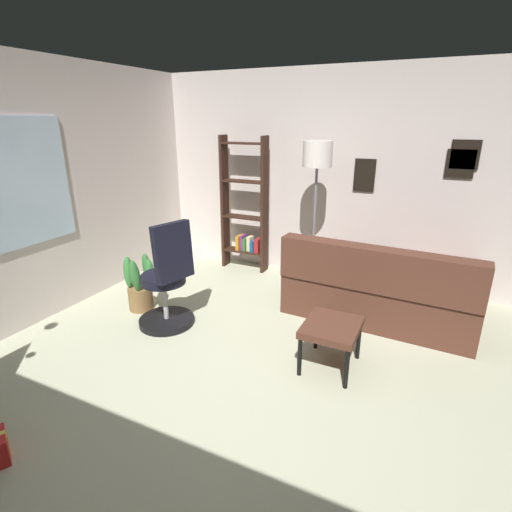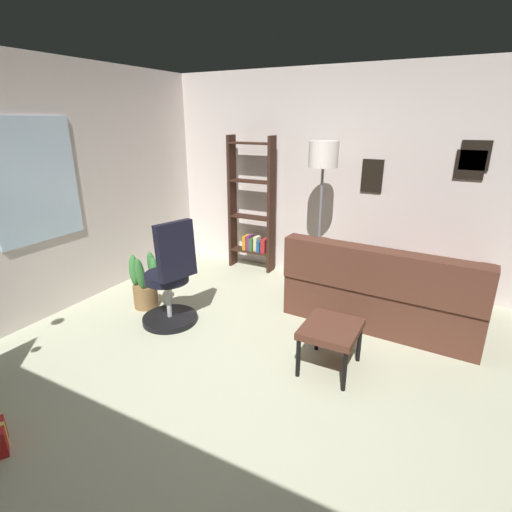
# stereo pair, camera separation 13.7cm
# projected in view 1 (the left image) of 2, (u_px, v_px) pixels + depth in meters

# --- Properties ---
(ground_plane) EXTENTS (5.06, 5.20, 0.10)m
(ground_plane) POSITION_uv_depth(u_px,v_px,m) (268.00, 397.00, 3.05)
(ground_plane) COLOR #B3B699
(wall_back_with_windows) EXTENTS (5.06, 0.12, 2.59)m
(wall_back_with_windows) POSITION_uv_depth(u_px,v_px,m) (10.00, 198.00, 3.66)
(wall_back_with_windows) COLOR beige
(wall_back_with_windows) RESTS_ON ground_plane
(wall_right_with_frames) EXTENTS (0.12, 5.20, 2.59)m
(wall_right_with_frames) POSITION_uv_depth(u_px,v_px,m) (355.00, 179.00, 4.80)
(wall_right_with_frames) COLOR beige
(wall_right_with_frames) RESTS_ON ground_plane
(couch) EXTENTS (1.52, 1.96, 0.86)m
(couch) POSITION_uv_depth(u_px,v_px,m) (389.00, 288.00, 4.16)
(couch) COLOR #512D21
(couch) RESTS_ON ground_plane
(footstool) EXTENTS (0.51, 0.44, 0.40)m
(footstool) POSITION_uv_depth(u_px,v_px,m) (332.00, 330.00, 3.24)
(footstool) COLOR #512D21
(footstool) RESTS_ON ground_plane
(office_chair) EXTENTS (0.56, 0.57, 1.10)m
(office_chair) POSITION_uv_depth(u_px,v_px,m) (168.00, 286.00, 3.87)
(office_chair) COLOR black
(office_chair) RESTS_ON ground_plane
(bookshelf) EXTENTS (0.18, 0.64, 1.80)m
(bookshelf) POSITION_uv_depth(u_px,v_px,m) (245.00, 212.00, 5.29)
(bookshelf) COLOR #311C14
(bookshelf) RESTS_ON ground_plane
(floor_lamp) EXTENTS (0.33, 0.33, 1.77)m
(floor_lamp) POSITION_uv_depth(u_px,v_px,m) (317.00, 168.00, 4.36)
(floor_lamp) COLOR slate
(floor_lamp) RESTS_ON ground_plane
(potted_plant) EXTENTS (0.37, 0.42, 0.65)m
(potted_plant) POSITION_uv_depth(u_px,v_px,m) (141.00, 287.00, 4.26)
(potted_plant) COLOR brown
(potted_plant) RESTS_ON ground_plane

